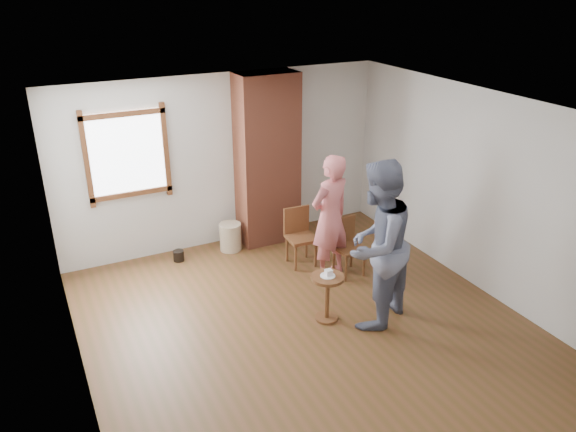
% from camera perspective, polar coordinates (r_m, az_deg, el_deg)
% --- Properties ---
extents(ground, '(5.50, 5.50, 0.00)m').
position_cam_1_polar(ground, '(6.78, 2.29, -11.57)').
color(ground, brown).
rests_on(ground, ground).
extents(room_shell, '(5.04, 5.52, 2.62)m').
position_cam_1_polar(room_shell, '(6.40, -0.49, 4.52)').
color(room_shell, silver).
rests_on(room_shell, ground).
extents(brick_chimney, '(0.90, 0.50, 2.60)m').
position_cam_1_polar(brick_chimney, '(8.45, -2.11, 5.70)').
color(brick_chimney, '#A4533A').
rests_on(brick_chimney, ground).
extents(stoneware_crock, '(0.34, 0.34, 0.42)m').
position_cam_1_polar(stoneware_crock, '(8.54, -5.87, -2.11)').
color(stoneware_crock, '#C3AF8D').
rests_on(stoneware_crock, ground).
extents(dark_pot, '(0.20, 0.20, 0.16)m').
position_cam_1_polar(dark_pot, '(8.38, -11.05, -3.98)').
color(dark_pot, black).
rests_on(dark_pot, ground).
extents(dining_chair_left, '(0.41, 0.41, 0.83)m').
position_cam_1_polar(dining_chair_left, '(8.02, 1.15, -1.73)').
color(dining_chair_left, brown).
rests_on(dining_chair_left, ground).
extents(dining_chair_right, '(0.39, 0.39, 0.80)m').
position_cam_1_polar(dining_chair_right, '(7.81, 6.00, -2.76)').
color(dining_chair_right, brown).
rests_on(dining_chair_right, ground).
extents(side_table, '(0.40, 0.40, 0.60)m').
position_cam_1_polar(side_table, '(6.78, 4.01, -7.54)').
color(side_table, brown).
rests_on(side_table, ground).
extents(cake_plate, '(0.18, 0.18, 0.01)m').
position_cam_1_polar(cake_plate, '(6.68, 4.06, -6.07)').
color(cake_plate, white).
rests_on(cake_plate, side_table).
extents(cake_slice, '(0.08, 0.07, 0.06)m').
position_cam_1_polar(cake_slice, '(6.66, 4.14, -5.80)').
color(cake_slice, white).
rests_on(cake_slice, cake_plate).
extents(man, '(1.23, 1.14, 2.04)m').
position_cam_1_polar(man, '(6.52, 8.98, -2.97)').
color(man, '#161E3E').
rests_on(man, ground).
extents(person_pink, '(0.72, 0.57, 1.75)m').
position_cam_1_polar(person_pink, '(7.53, 4.28, -0.14)').
color(person_pink, '#D96C6F').
rests_on(person_pink, ground).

